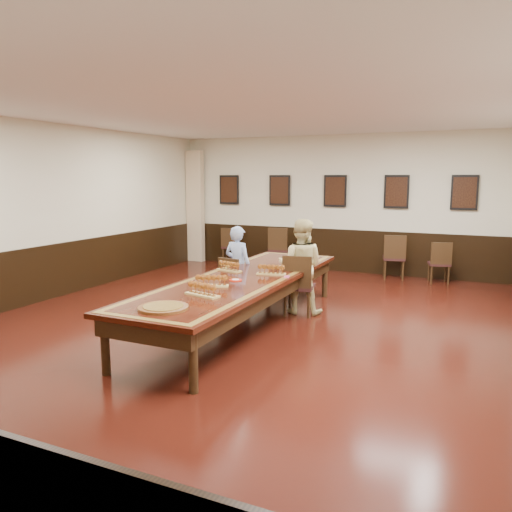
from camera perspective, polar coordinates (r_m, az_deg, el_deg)
The scene contains 23 objects.
floor at distance 7.60m, azimuth -1.59°, elevation -8.09°, with size 8.00×10.00×0.02m, color black.
ceiling at distance 7.33m, azimuth -1.70°, elevation 16.74°, with size 8.00×10.00×0.02m, color white.
wall_back at distance 11.98m, azimuth 9.09°, elevation 5.92°, with size 8.00×0.02×3.20m, color beige.
wall_left at distance 9.75m, azimuth -23.36°, elevation 4.61°, with size 0.02×10.00×3.20m, color beige.
chair_man at distance 8.60m, azimuth -2.42°, elevation -2.98°, with size 0.41×0.45×0.88m, color black, non-canonical shape.
chair_woman at distance 8.14m, azimuth 4.95°, elevation -3.26°, with size 0.47×0.51×1.00m, color black, non-canonical shape.
spare_chair_a at distance 12.92m, azimuth -2.82°, elevation 1.21°, with size 0.44×0.48×0.94m, color black, non-canonical shape.
spare_chair_b at distance 12.10m, azimuth 2.80°, elevation 0.88°, with size 0.48×0.53×1.03m, color black, non-canonical shape.
spare_chair_c at distance 11.37m, azimuth 15.50°, elevation -0.07°, with size 0.46×0.50×0.98m, color black, non-canonical shape.
spare_chair_d at distance 11.19m, azimuth 20.20°, elevation -0.68°, with size 0.42×0.46×0.89m, color black, non-canonical shape.
person_man at distance 8.62m, azimuth -2.08°, elevation -1.17°, with size 0.51×0.34×1.40m, color #4E7AC4.
person_woman at distance 8.19m, azimuth 5.11°, elevation -1.18°, with size 0.77×0.60×1.56m, color beige.
pink_phone at distance 7.44m, azimuth 3.55°, elevation -2.38°, with size 0.07×0.15×0.01m, color #D1457C.
curtain at distance 13.32m, azimuth -6.95°, elevation 5.63°, with size 0.45×0.18×2.90m, color #D1B890.
wainscoting at distance 7.47m, azimuth -1.61°, elevation -4.34°, with size 8.00×10.00×1.00m.
conference_table at distance 7.44m, azimuth -1.61°, elevation -3.51°, with size 1.40×5.00×0.76m.
posters at distance 11.90m, azimuth 9.03°, elevation 7.35°, with size 6.14×0.04×0.74m.
flight_a at distance 7.87m, azimuth -3.08°, elevation -1.24°, with size 0.45×0.23×0.16m.
flight_b at distance 7.58m, azimuth 1.74°, elevation -1.62°, with size 0.46×0.22×0.16m.
flight_c at distance 6.78m, azimuth -5.13°, elevation -2.89°, with size 0.48×0.29×0.17m.
flight_d at distance 6.26m, azimuth -6.18°, elevation -3.86°, with size 0.51×0.26×0.18m.
red_plate_grp at distance 7.17m, azimuth -2.35°, elevation -2.77°, with size 0.19×0.19×0.02m.
carved_platter at distance 5.73m, azimuth -10.56°, elevation -5.83°, with size 0.58×0.58×0.05m.
Camera 1 is at (3.22, -6.51, 2.23)m, focal length 35.00 mm.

